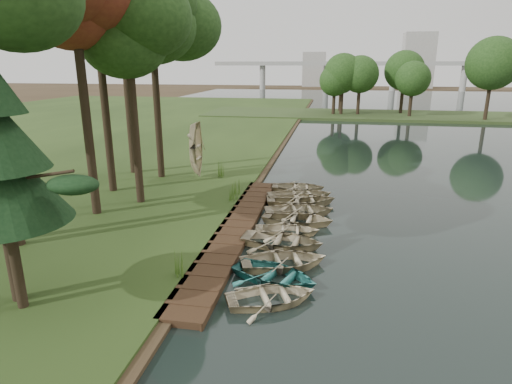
% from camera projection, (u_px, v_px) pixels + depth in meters
% --- Properties ---
extents(ground, '(300.00, 300.00, 0.00)m').
position_uv_depth(ground, '(269.00, 235.00, 20.28)').
color(ground, '#3D2F1D').
extents(boardwalk, '(1.60, 16.00, 0.30)m').
position_uv_depth(boardwalk, '(236.00, 229.00, 20.51)').
color(boardwalk, '#372415').
rests_on(boardwalk, ground).
extents(peninsula, '(50.00, 14.00, 0.45)m').
position_uv_depth(peninsula, '(368.00, 115.00, 66.02)').
color(peninsula, '#31441E').
rests_on(peninsula, ground).
extents(far_trees, '(45.60, 5.60, 8.80)m').
position_uv_depth(far_trees, '(348.00, 73.00, 64.81)').
color(far_trees, black).
rests_on(far_trees, peninsula).
extents(bridge, '(95.90, 4.00, 8.60)m').
position_uv_depth(bridge, '(368.00, 67.00, 129.34)').
color(bridge, '#A5A5A0').
rests_on(bridge, ground).
extents(building_a, '(10.00, 8.00, 18.00)m').
position_uv_depth(building_a, '(418.00, 60.00, 144.66)').
color(building_a, '#A5A5A0').
rests_on(building_a, ground).
extents(building_b, '(8.00, 8.00, 12.00)m').
position_uv_depth(building_b, '(314.00, 69.00, 156.15)').
color(building_b, '#A5A5A0').
rests_on(building_b, ground).
extents(rowboat_0, '(3.70, 3.24, 0.64)m').
position_uv_depth(rowboat_0, '(271.00, 295.00, 14.28)').
color(rowboat_0, '#C6B68F').
rests_on(rowboat_0, water).
extents(rowboat_1, '(3.92, 3.37, 0.68)m').
position_uv_depth(rowboat_1, '(275.00, 273.00, 15.72)').
color(rowboat_1, '#2C7B75').
rests_on(rowboat_1, water).
extents(rowboat_2, '(4.11, 3.51, 0.72)m').
position_uv_depth(rowboat_2, '(284.00, 259.00, 16.81)').
color(rowboat_2, '#C6B68F').
rests_on(rowboat_2, water).
extents(rowboat_3, '(3.89, 2.99, 0.75)m').
position_uv_depth(rowboat_3, '(282.00, 239.00, 18.70)').
color(rowboat_3, '#C6B68F').
rests_on(rowboat_3, water).
extents(rowboat_4, '(3.25, 2.47, 0.63)m').
position_uv_depth(rowboat_4, '(287.00, 229.00, 20.00)').
color(rowboat_4, '#C6B68F').
rests_on(rowboat_4, water).
extents(rowboat_5, '(3.81, 2.91, 0.74)m').
position_uv_depth(rowboat_5, '(298.00, 217.00, 21.38)').
color(rowboat_5, '#C6B68F').
rests_on(rowboat_5, water).
extents(rowboat_6, '(4.24, 3.48, 0.77)m').
position_uv_depth(rowboat_6, '(299.00, 209.00, 22.53)').
color(rowboat_6, '#C6B68F').
rests_on(rowboat_6, water).
extents(rowboat_7, '(4.43, 3.57, 0.82)m').
position_uv_depth(rowboat_7, '(301.00, 198.00, 24.24)').
color(rowboat_7, '#C6B68F').
rests_on(rowboat_7, water).
extents(rowboat_8, '(4.50, 3.79, 0.79)m').
position_uv_depth(rowboat_8, '(300.00, 194.00, 25.14)').
color(rowboat_8, '#C6B68F').
rests_on(rowboat_8, water).
extents(rowboat_9, '(3.51, 2.64, 0.69)m').
position_uv_depth(rowboat_9, '(298.00, 186.00, 26.94)').
color(rowboat_9, '#C6B68F').
rests_on(rowboat_9, water).
extents(stored_rowboat, '(3.86, 2.82, 0.78)m').
position_uv_depth(stored_rowboat, '(199.00, 172.00, 29.34)').
color(stored_rowboat, '#C6B68F').
rests_on(stored_rowboat, bank).
extents(tree_2, '(4.11, 4.11, 11.78)m').
position_uv_depth(tree_2, '(74.00, 9.00, 19.54)').
color(tree_2, black).
rests_on(tree_2, bank).
extents(tree_3, '(5.13, 5.13, 12.49)m').
position_uv_depth(tree_3, '(96.00, 12.00, 23.43)').
color(tree_3, black).
rests_on(tree_3, bank).
extents(tree_4, '(4.59, 4.59, 11.24)m').
position_uv_depth(tree_4, '(127.00, 28.00, 21.57)').
color(tree_4, black).
rests_on(tree_4, bank).
extents(tree_6, '(5.11, 5.11, 12.58)m').
position_uv_depth(tree_6, '(151.00, 17.00, 26.66)').
color(tree_6, black).
rests_on(tree_6, bank).
extents(reeds_0, '(0.60, 0.60, 0.93)m').
position_uv_depth(reeds_0, '(176.00, 265.00, 15.50)').
color(reeds_0, '#3F661E').
rests_on(reeds_0, bank).
extents(reeds_1, '(0.60, 0.60, 0.90)m').
position_uv_depth(reeds_1, '(234.00, 193.00, 24.33)').
color(reeds_1, '#3F661E').
rests_on(reeds_1, bank).
extents(reeds_2, '(0.60, 0.60, 0.86)m').
position_uv_depth(reeds_2, '(237.00, 187.00, 25.51)').
color(reeds_2, '#3F661E').
rests_on(reeds_2, bank).
extents(reeds_3, '(0.60, 0.60, 1.12)m').
position_uv_depth(reeds_3, '(221.00, 169.00, 29.38)').
color(reeds_3, '#3F661E').
rests_on(reeds_3, bank).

